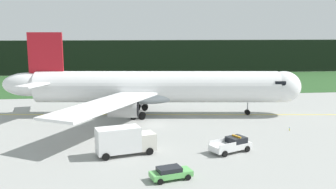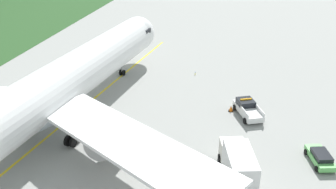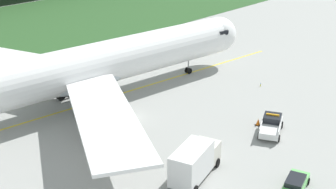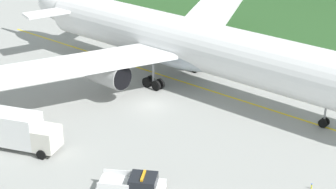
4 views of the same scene
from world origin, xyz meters
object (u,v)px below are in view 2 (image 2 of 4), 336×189
Objects in this scene: ops_pickup_truck at (247,109)px; catering_truck at (238,164)px; apron_cone at (231,108)px; staff_car at (320,157)px; airliner at (55,90)px.

ops_pickup_truck is 13.14m from catering_truck.
apron_cone is at bearing 6.70° from catering_truck.
catering_truck is 13.86m from apron_cone.
ops_pickup_truck reaches higher than staff_car.
airliner is 21.98m from catering_truck.
airliner is 11.70× the size of staff_car.
catering_truck is 9.31m from staff_car.
staff_car is 13.30m from apron_cone.
staff_car is (-0.71, -29.17, -4.13)m from airliner.
apron_cone is at bearing -66.66° from airliner.
catering_truck is (-5.27, -21.12, -3.01)m from airliner.
catering_truck reaches higher than ops_pickup_truck.
ops_pickup_truck is 0.76× the size of catering_truck.
staff_car is (-8.54, -7.60, -0.20)m from ops_pickup_truck.
apron_cone is (13.69, 1.61, -1.43)m from catering_truck.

